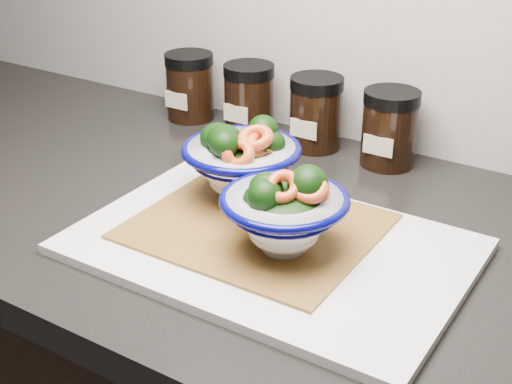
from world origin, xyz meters
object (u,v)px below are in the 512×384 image
Objects in this scene: bowl_left at (241,161)px; spice_jar_d at (389,128)px; bowl_right at (284,212)px; spice_jar_c at (316,113)px; spice_jar_b at (249,99)px; spice_jar_a at (190,86)px; cutting_board at (270,246)px.

bowl_left is 1.37× the size of spice_jar_d.
spice_jar_c is at bearing 112.02° from bowl_right.
spice_jar_b is at bearing 128.43° from bowl_right.
spice_jar_a is 0.12m from spice_jar_b.
cutting_board is at bearing -53.40° from spice_jar_b.
spice_jar_b is at bearing 120.66° from bowl_left.
cutting_board is 2.92× the size of bowl_left.
cutting_board is at bearing -39.99° from bowl_left.
spice_jar_a and spice_jar_c have the same top height.
cutting_board is at bearing -71.15° from spice_jar_c.
spice_jar_c is 1.00× the size of spice_jar_d.
bowl_left is 0.25m from spice_jar_d.
bowl_right is 0.48m from spice_jar_a.
spice_jar_c and spice_jar_d have the same top height.
bowl_right is 0.31m from spice_jar_d.
spice_jar_b is 1.00× the size of spice_jar_d.
spice_jar_a is 0.36m from spice_jar_d.
cutting_board is 0.13m from bowl_left.
bowl_left is 0.14m from bowl_right.
bowl_left is at bearing -115.29° from spice_jar_d.
spice_jar_d reaches higher than cutting_board.
spice_jar_c is (0.12, 0.00, 0.00)m from spice_jar_b.
spice_jar_b reaches higher than cutting_board.
bowl_right is 0.40m from spice_jar_b.
spice_jar_c is at bearing 108.85° from cutting_board.
bowl_left reaches higher than spice_jar_a.
bowl_left is 0.27m from spice_jar_b.
spice_jar_b is (-0.25, 0.31, -0.01)m from bowl_right.
bowl_left is at bearing -59.34° from spice_jar_b.
bowl_right is at bearing -88.92° from spice_jar_d.
spice_jar_b and spice_jar_d have the same top height.
bowl_left reaches higher than spice_jar_c.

